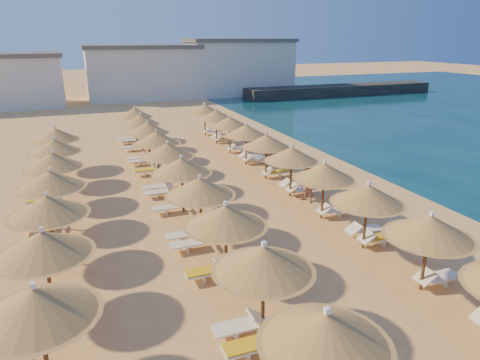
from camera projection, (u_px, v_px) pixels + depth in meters
name	position (u px, v px, depth m)	size (l,w,h in m)	color
ground	(266.00, 235.00, 18.96)	(220.00, 220.00, 0.00)	#E3AD63
jetty	(341.00, 90.00, 63.97)	(30.00, 4.00, 1.50)	black
hotel_blocks	(143.00, 72.00, 59.26)	(48.00, 10.40, 8.10)	beige
parasol_row_east	(307.00, 163.00, 21.45)	(3.03, 39.19, 2.92)	brown
parasol_row_west	(190.00, 176.00, 19.40)	(3.03, 39.19, 2.92)	brown
parasol_row_inland	(49.00, 192.00, 17.40)	(3.03, 26.04, 2.92)	brown
loungers	(218.00, 215.00, 20.27)	(15.03, 36.77, 0.66)	silver
beachgoer_c	(269.00, 153.00, 28.95)	(1.01, 0.42, 1.72)	tan
beachgoer_b	(308.00, 185.00, 22.47)	(0.92, 0.72, 1.89)	tan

